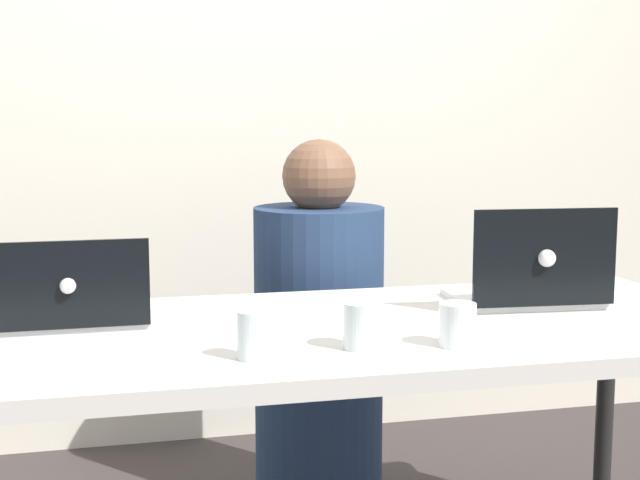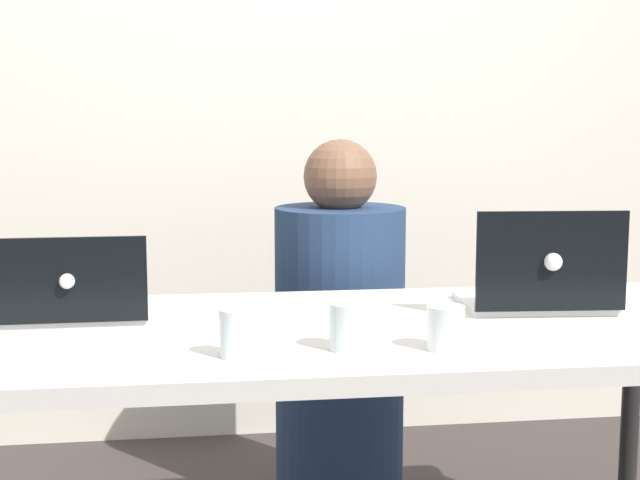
{
  "view_description": "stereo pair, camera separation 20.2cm",
  "coord_description": "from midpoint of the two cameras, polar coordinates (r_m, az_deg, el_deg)",
  "views": [
    {
      "loc": [
        -0.47,
        -1.87,
        1.18
      ],
      "look_at": [
        0.0,
        0.08,
        0.9
      ],
      "focal_mm": 50.0,
      "sensor_mm": 36.0,
      "label": 1
    },
    {
      "loc": [
        -0.27,
        -1.9,
        1.18
      ],
      "look_at": [
        0.0,
        0.08,
        0.9
      ],
      "focal_mm": 50.0,
      "sensor_mm": 36.0,
      "label": 2
    }
  ],
  "objects": [
    {
      "name": "back_wall",
      "position": [
        3.28,
        -1.29,
        10.55
      ],
      "size": [
        4.98,
        0.1,
        2.67
      ],
      "primitive_type": "cube",
      "color": "silver",
      "rests_on": "ground"
    },
    {
      "name": "water_glass_right",
      "position": [
        1.79,
        11.26,
        -5.76
      ],
      "size": [
        0.08,
        0.08,
        0.09
      ],
      "color": "white",
      "rests_on": "desk"
    },
    {
      "name": "laptop_back_right",
      "position": [
        2.2,
        16.42,
        -3.01
      ],
      "size": [
        0.37,
        0.3,
        0.25
      ],
      "rotation": [
        0.0,
        0.0,
        3.06
      ],
      "color": "silver",
      "rests_on": "desk"
    },
    {
      "name": "water_glass_center",
      "position": [
        1.77,
        5.05,
        -5.78
      ],
      "size": [
        0.07,
        0.07,
        0.09
      ],
      "color": "silver",
      "rests_on": "desk"
    },
    {
      "name": "person_at_center",
      "position": [
        2.71,
        3.41,
        -6.8
      ],
      "size": [
        0.45,
        0.45,
        1.12
      ],
      "rotation": [
        0.0,
        0.0,
        3.31
      ],
      "color": "navy",
      "rests_on": "ground"
    },
    {
      "name": "desk",
      "position": [
        1.99,
        3.24,
        -7.1
      ],
      "size": [
        1.92,
        0.79,
        0.72
      ],
      "color": "silver",
      "rests_on": "ground"
    },
    {
      "name": "laptop_back_left",
      "position": [
        2.03,
        -12.81,
        -4.03
      ],
      "size": [
        0.34,
        0.24,
        0.2
      ],
      "rotation": [
        0.0,
        0.0,
        3.15
      ],
      "color": "silver",
      "rests_on": "desk"
    },
    {
      "name": "water_glass_left",
      "position": [
        1.71,
        -2.08,
        -6.23
      ],
      "size": [
        0.06,
        0.06,
        0.09
      ],
      "color": "silver",
      "rests_on": "desk"
    }
  ]
}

